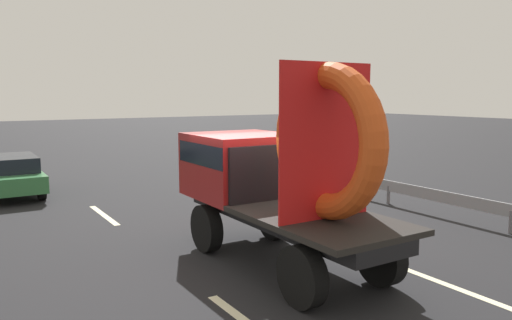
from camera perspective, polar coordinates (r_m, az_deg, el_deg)
ground_plane at (r=10.40m, az=0.81°, el=-10.79°), size 120.00×120.00×0.00m
flatbed_truck at (r=9.74m, az=1.50°, el=-1.50°), size 2.02×5.28×3.80m
distant_sedan at (r=17.95m, az=-26.49°, el=-1.48°), size 1.72×4.00×1.31m
guardrail at (r=16.75m, az=10.24°, el=-1.99°), size 0.10×15.32×0.71m
lane_dash_left_far at (r=14.22m, az=-17.12°, el=-6.08°), size 0.16×2.54×0.01m
lane_dash_right_near at (r=9.51m, az=20.46°, el=-13.04°), size 0.16×2.99×0.01m
lane_dash_right_far at (r=15.54m, az=-3.91°, el=-4.60°), size 0.16×2.88×0.01m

